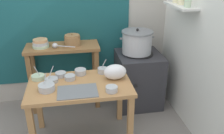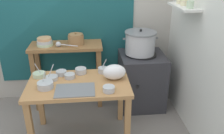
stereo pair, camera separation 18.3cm
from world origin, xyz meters
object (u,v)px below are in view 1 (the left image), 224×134
(back_shelf_table, at_px, (64,61))
(prep_bowl_0, at_px, (80,72))
(serving_tray, at_px, (77,91))
(prep_bowl_4, at_px, (70,77))
(bowl_stack_enamel, at_px, (41,43))
(prep_bowl_7, at_px, (61,74))
(plastic_bag, at_px, (115,72))
(prep_bowl_1, at_px, (52,80))
(prep_bowl_3, at_px, (38,77))
(prep_bowl_2, at_px, (103,70))
(ladle, at_px, (56,46))
(clay_pot, at_px, (73,40))
(prep_table, at_px, (80,93))
(prep_bowl_5, at_px, (46,87))
(stove_block, at_px, (138,79))
(steamer_pot, at_px, (137,42))
(prep_bowl_6, at_px, (112,89))

(back_shelf_table, bearing_deg, prep_bowl_0, -69.00)
(serving_tray, height_order, prep_bowl_4, prep_bowl_4)
(bowl_stack_enamel, relative_size, prep_bowl_7, 1.70)
(plastic_bag, bearing_deg, prep_bowl_1, 175.85)
(prep_bowl_3, xyz_separation_m, prep_bowl_7, (0.24, 0.03, -0.00))
(prep_bowl_1, height_order, prep_bowl_2, prep_bowl_1)
(bowl_stack_enamel, bearing_deg, prep_bowl_0, -47.35)
(prep_bowl_4, bearing_deg, bowl_stack_enamel, 119.28)
(ladle, distance_m, prep_bowl_4, 0.60)
(clay_pot, bearing_deg, prep_bowl_0, -83.23)
(prep_table, bearing_deg, prep_bowl_4, 130.09)
(back_shelf_table, bearing_deg, prep_bowl_1, -99.81)
(prep_table, bearing_deg, prep_bowl_5, -165.21)
(clay_pot, distance_m, prep_bowl_0, 0.57)
(prep_table, distance_m, prep_bowl_4, 0.21)
(prep_table, relative_size, stove_block, 1.41)
(clay_pot, relative_size, prep_bowl_7, 1.70)
(stove_block, bearing_deg, prep_bowl_7, -158.29)
(clay_pot, height_order, plastic_bag, clay_pot)
(bowl_stack_enamel, height_order, prep_bowl_4, bowl_stack_enamel)
(prep_bowl_3, bearing_deg, back_shelf_table, 65.10)
(prep_bowl_3, bearing_deg, steamer_pot, 20.27)
(bowl_stack_enamel, bearing_deg, back_shelf_table, 3.56)
(serving_tray, distance_m, prep_bowl_3, 0.55)
(prep_bowl_0, height_order, prep_bowl_4, prep_bowl_0)
(back_shelf_table, xyz_separation_m, steamer_pot, (0.98, -0.11, 0.25))
(stove_block, distance_m, prep_bowl_5, 1.43)
(serving_tray, xyz_separation_m, prep_bowl_7, (-0.17, 0.38, 0.02))
(stove_block, xyz_separation_m, prep_bowl_2, (-0.56, -0.40, 0.37))
(clay_pot, bearing_deg, prep_table, -86.90)
(prep_table, distance_m, clay_pot, 0.84)
(prep_bowl_0, bearing_deg, back_shelf_table, 111.00)
(prep_bowl_5, bearing_deg, stove_block, 31.32)
(prep_bowl_1, bearing_deg, prep_bowl_5, -101.94)
(stove_block, xyz_separation_m, clay_pot, (-0.88, 0.13, 0.59))
(prep_bowl_6, bearing_deg, prep_bowl_7, 139.71)
(steamer_pot, xyz_separation_m, serving_tray, (-0.83, -0.82, -0.21))
(steamer_pot, distance_m, prep_bowl_5, 1.37)
(steamer_pot, height_order, prep_bowl_0, steamer_pot)
(prep_table, distance_m, prep_bowl_3, 0.50)
(steamer_pot, relative_size, serving_tray, 1.16)
(plastic_bag, height_order, prep_bowl_4, plastic_bag)
(prep_bowl_5, xyz_separation_m, prep_bowl_7, (0.13, 0.30, -0.01))
(ladle, bearing_deg, back_shelf_table, 49.60)
(back_shelf_table, xyz_separation_m, stove_block, (1.02, -0.13, -0.30))
(prep_table, height_order, prep_bowl_6, prep_bowl_6)
(steamer_pot, bearing_deg, prep_bowl_3, -159.73)
(back_shelf_table, xyz_separation_m, prep_bowl_2, (0.46, -0.53, 0.08))
(serving_tray, distance_m, prep_bowl_4, 0.30)
(bowl_stack_enamel, distance_m, serving_tray, 1.03)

